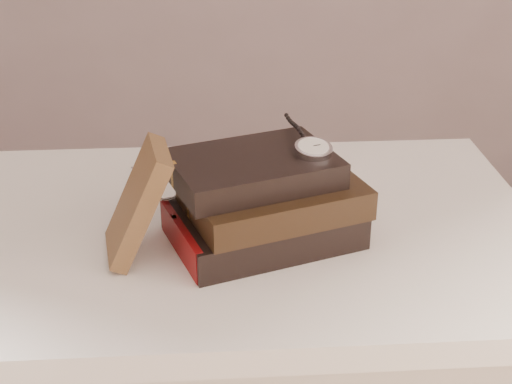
{
  "coord_description": "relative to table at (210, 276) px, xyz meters",
  "views": [
    {
      "loc": [
        0.01,
        -0.63,
        1.29
      ],
      "look_at": [
        0.07,
        0.3,
        0.82
      ],
      "focal_mm": 52.15,
      "sensor_mm": 36.0,
      "label": 1
    }
  ],
  "objects": [
    {
      "name": "table",
      "position": [
        0.0,
        0.0,
        0.0
      ],
      "size": [
        1.0,
        0.6,
        0.75
      ],
      "color": "white",
      "rests_on": "ground"
    },
    {
      "name": "pocket_watch",
      "position": [
        0.15,
        -0.03,
        0.23
      ],
      "size": [
        0.07,
        0.16,
        0.02
      ],
      "color": "silver",
      "rests_on": "book_stack"
    },
    {
      "name": "journal",
      "position": [
        -0.09,
        -0.08,
        0.17
      ],
      "size": [
        0.11,
        0.12,
        0.16
      ],
      "primitive_type": "cube",
      "rotation": [
        0.0,
        0.44,
        0.16
      ],
      "color": "#47301B",
      "rests_on": "table"
    },
    {
      "name": "eyeglasses",
      "position": [
        -0.03,
        0.01,
        0.16
      ],
      "size": [
        0.14,
        0.15,
        0.05
      ],
      "color": "silver",
      "rests_on": "book_stack"
    },
    {
      "name": "book_stack",
      "position": [
        0.08,
        -0.05,
        0.15
      ],
      "size": [
        0.3,
        0.25,
        0.13
      ],
      "color": "black",
      "rests_on": "table"
    }
  ]
}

